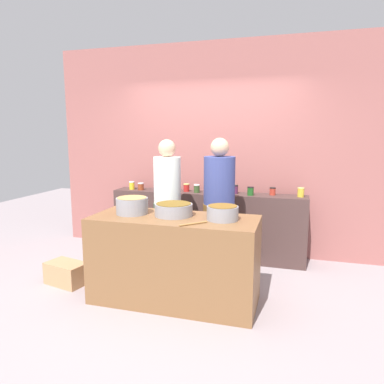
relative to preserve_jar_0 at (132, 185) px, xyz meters
name	(u,v)px	position (x,y,z in m)	size (l,w,h in m)	color
ground	(183,288)	(1.13, -1.07, -0.98)	(12.00, 12.00, 0.00)	gray
storefront_wall	(213,150)	(1.13, 0.38, 0.52)	(4.80, 0.12, 3.00)	#9B5A55
display_shelf	(207,225)	(1.13, 0.03, -0.52)	(2.70, 0.36, 0.92)	#44302D
prep_table	(174,259)	(1.13, -1.37, -0.54)	(1.70, 0.70, 0.89)	brown
preserve_jar_0	(132,185)	(0.00, 0.00, 0.00)	(0.08, 0.08, 0.12)	gold
preserve_jar_1	(141,186)	(0.15, -0.01, -0.01)	(0.09, 0.09, 0.10)	brown
preserve_jar_2	(156,185)	(0.35, 0.08, 0.01)	(0.07, 0.07, 0.14)	#522249
preserve_jar_3	(167,187)	(0.57, -0.03, 0.00)	(0.08, 0.08, 0.13)	#552049
preserve_jar_4	(186,188)	(0.82, 0.04, 0.00)	(0.09, 0.09, 0.11)	#AD221F
preserve_jar_5	(197,188)	(0.99, -0.01, 0.00)	(0.09, 0.09, 0.11)	#344C26
preserve_jar_6	(220,188)	(1.30, 0.09, 0.00)	(0.09, 0.09, 0.12)	#295521
preserve_jar_7	(229,189)	(1.41, 0.09, 0.00)	(0.09, 0.09, 0.12)	#A4300E
preserve_jar_8	(236,189)	(1.52, 0.06, 0.00)	(0.07, 0.07, 0.12)	#522344
preserve_jar_9	(250,191)	(1.73, -0.03, 0.00)	(0.09, 0.09, 0.11)	#20571F
preserve_jar_10	(273,191)	(2.01, 0.08, -0.01)	(0.08, 0.08, 0.10)	#AD3425
preserve_jar_11	(301,192)	(2.37, 0.04, 0.00)	(0.09, 0.09, 0.12)	gold
cooking_pot_left	(132,206)	(0.65, -1.34, 0.00)	(0.33, 0.33, 0.18)	gray
cooking_pot_center	(174,210)	(1.10, -1.30, -0.02)	(0.39, 0.39, 0.13)	gray
cooking_pot_right	(223,213)	(1.62, -1.34, -0.02)	(0.31, 0.31, 0.14)	gray
wooden_spoon	(193,224)	(1.39, -1.60, -0.08)	(0.02, 0.02, 0.30)	#9E703D
cook_with_tongs	(168,214)	(0.82, -0.71, -0.22)	(0.34, 0.34, 1.66)	#425D40
cook_in_cap	(219,216)	(1.44, -0.63, -0.22)	(0.38, 0.38, 1.68)	brown
bread_crate	(67,273)	(-0.22, -1.33, -0.86)	(0.47, 0.28, 0.25)	tan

